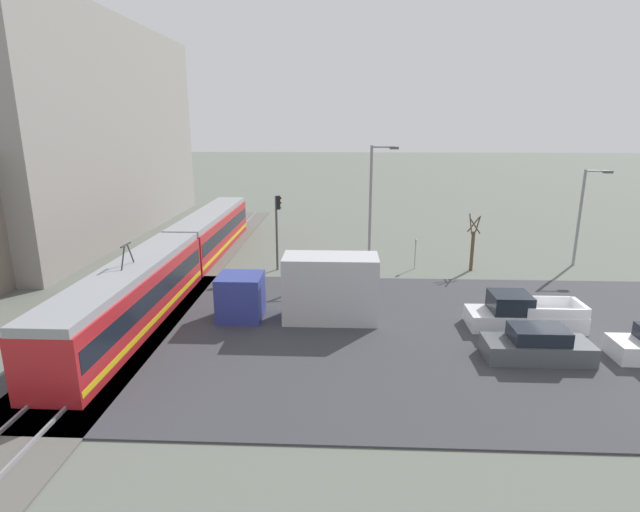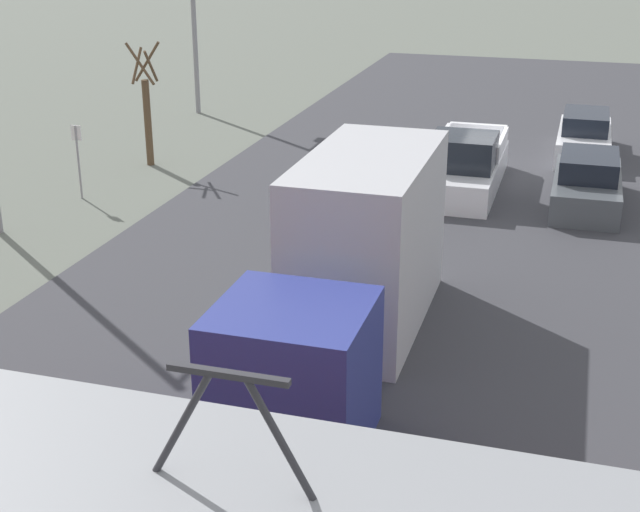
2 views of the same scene
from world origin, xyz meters
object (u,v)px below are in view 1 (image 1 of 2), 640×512
at_px(light_rail_tram, 181,256).
at_px(street_lamp_mid_block, 584,210).
at_px(no_parking_sign, 415,251).
at_px(box_truck, 308,290).
at_px(pickup_truck, 522,315).
at_px(sedan_car_0, 537,346).
at_px(traffic_light_pole, 278,222).
at_px(street_tree, 473,245).
at_px(street_lamp_near_crossing, 373,199).

height_order(light_rail_tram, street_lamp_mid_block, street_lamp_mid_block).
bearing_deg(no_parking_sign, light_rail_tram, 101.49).
bearing_deg(box_truck, pickup_truck, -93.38).
distance_m(sedan_car_0, traffic_light_pole, 19.19).
relative_size(sedan_car_0, no_parking_sign, 2.10).
bearing_deg(light_rail_tram, no_parking_sign, -78.51).
distance_m(box_truck, street_tree, 14.76).
xyz_separation_m(pickup_truck, traffic_light_pole, (10.08, 13.77, 2.69)).
distance_m(box_truck, pickup_truck, 11.02).
distance_m(street_lamp_mid_block, no_parking_sign, 12.59).
distance_m(sedan_car_0, no_parking_sign, 14.72).
bearing_deg(street_lamp_mid_block, street_tree, 102.32).
xyz_separation_m(light_rail_tram, sedan_car_0, (-11.05, -19.43, -0.93)).
bearing_deg(street_tree, no_parking_sign, 86.34).
distance_m(light_rail_tram, sedan_car_0, 22.37).
xyz_separation_m(box_truck, street_lamp_near_crossing, (10.63, -3.93, 3.30)).
bearing_deg(street_lamp_near_crossing, sedan_car_0, -156.40).
bearing_deg(traffic_light_pole, box_truck, -163.44).
height_order(pickup_truck, traffic_light_pole, traffic_light_pole).
xyz_separation_m(box_truck, traffic_light_pole, (9.43, 2.80, 1.76)).
distance_m(light_rail_tram, no_parking_sign, 16.38).
bearing_deg(street_lamp_mid_block, pickup_truck, 146.16).
distance_m(pickup_truck, no_parking_sign, 11.46).
xyz_separation_m(pickup_truck, street_tree, (10.50, -0.03, 1.08)).
distance_m(box_truck, traffic_light_pole, 9.99).
xyz_separation_m(pickup_truck, no_parking_sign, (10.75, 3.93, 0.58)).
relative_size(street_tree, street_lamp_mid_block, 0.58).
height_order(box_truck, street_lamp_near_crossing, street_lamp_near_crossing).
bearing_deg(street_lamp_near_crossing, traffic_light_pole, 100.15).
xyz_separation_m(light_rail_tram, box_truck, (-6.84, -9.02, 0.07)).
relative_size(pickup_truck, street_tree, 1.40).
relative_size(sedan_car_0, street_lamp_mid_block, 0.65).
distance_m(pickup_truck, sedan_car_0, 3.60).
bearing_deg(street_tree, light_rail_tram, 98.55).
xyz_separation_m(traffic_light_pole, street_lamp_mid_block, (2.22, -22.01, 0.67)).
height_order(sedan_car_0, traffic_light_pole, traffic_light_pole).
xyz_separation_m(light_rail_tram, pickup_truck, (-7.49, -19.98, -0.86)).
distance_m(street_tree, street_lamp_near_crossing, 7.77).
height_order(light_rail_tram, street_tree, light_rail_tram).
relative_size(pickup_truck, no_parking_sign, 2.59).
xyz_separation_m(sedan_car_0, street_lamp_mid_block, (15.85, -8.79, 3.43)).
distance_m(light_rail_tram, street_lamp_near_crossing, 13.91).
height_order(sedan_car_0, street_lamp_mid_block, street_lamp_mid_block).
distance_m(sedan_car_0, street_tree, 14.11).
distance_m(street_lamp_near_crossing, street_lamp_mid_block, 15.33).
bearing_deg(no_parking_sign, box_truck, 145.17).
bearing_deg(box_truck, sedan_car_0, -111.99).
bearing_deg(pickup_truck, box_truck, 86.62).
distance_m(sedan_car_0, street_lamp_near_crossing, 16.76).
distance_m(box_truck, street_lamp_mid_block, 22.59).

